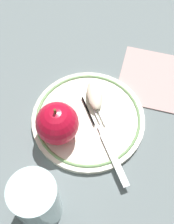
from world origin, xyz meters
TOP-DOWN VIEW (x-y plane):
  - ground_plane at (0.00, 0.00)m, footprint 2.00×2.00m
  - plate at (0.01, -0.00)m, footprint 0.22×0.22m
  - apple_red_whole at (0.05, -0.05)m, footprint 0.08×0.08m
  - apple_slice_front at (-0.03, 0.01)m, footprint 0.07×0.04m
  - fork at (0.06, 0.03)m, footprint 0.19×0.09m
  - drinking_glass at (0.18, -0.08)m, footprint 0.07×0.07m
  - napkin_folded at (-0.09, 0.14)m, footprint 0.18×0.17m

SIDE VIEW (x-z plane):
  - ground_plane at x=0.00m, z-range 0.00..0.00m
  - napkin_folded at x=-0.09m, z-range 0.00..0.01m
  - plate at x=0.01m, z-range 0.00..0.01m
  - fork at x=0.06m, z-range 0.01..0.02m
  - apple_slice_front at x=-0.03m, z-range 0.01..0.04m
  - apple_red_whole at x=0.05m, z-range 0.01..0.10m
  - drinking_glass at x=0.18m, z-range 0.00..0.11m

